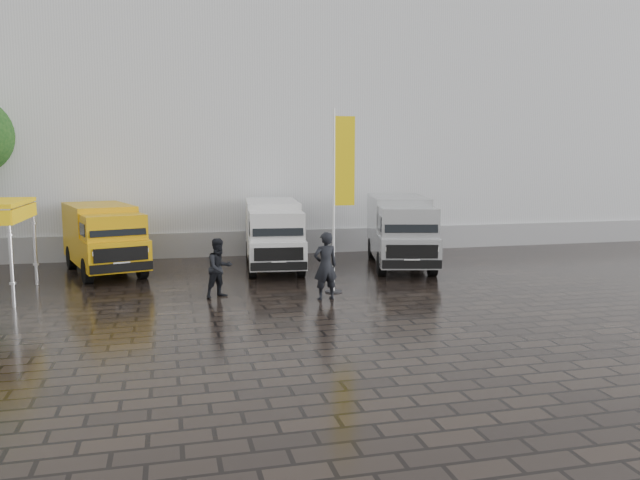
% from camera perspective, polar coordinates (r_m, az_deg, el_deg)
% --- Properties ---
extents(ground, '(120.00, 120.00, 0.00)m').
position_cam_1_polar(ground, '(18.58, 2.96, -4.84)').
color(ground, black).
rests_on(ground, ground).
extents(exhibition_hall, '(44.00, 16.00, 12.00)m').
position_cam_1_polar(exhibition_hall, '(34.21, -1.56, 10.90)').
color(exhibition_hall, silver).
rests_on(exhibition_hall, ground).
extents(hall_plinth, '(44.00, 0.15, 1.00)m').
position_cam_1_polar(hall_plinth, '(26.57, 2.16, -0.01)').
color(hall_plinth, gray).
rests_on(hall_plinth, ground).
extents(van_yellow, '(3.31, 5.43, 2.35)m').
position_cam_1_polar(van_yellow, '(22.79, -19.15, 0.04)').
color(van_yellow, '#D3970B').
rests_on(van_yellow, ground).
extents(van_white, '(2.41, 5.71, 2.40)m').
position_cam_1_polar(van_white, '(22.55, -4.31, 0.43)').
color(van_white, silver).
rests_on(van_white, ground).
extents(van_silver, '(3.28, 6.17, 2.54)m').
position_cam_1_polar(van_silver, '(23.02, 7.33, 0.71)').
color(van_silver, '#A7AAAC').
rests_on(van_silver, ground).
extents(flagpole, '(0.88, 0.50, 5.39)m').
position_cam_1_polar(flagpole, '(18.32, 1.83, 4.58)').
color(flagpole, black).
rests_on(flagpole, ground).
extents(wheelie_bin, '(0.74, 0.74, 0.98)m').
position_cam_1_polar(wheelie_bin, '(27.29, 9.64, 0.07)').
color(wheelie_bin, black).
rests_on(wheelie_bin, ground).
extents(person_front, '(0.75, 0.54, 1.92)m').
position_cam_1_polar(person_front, '(17.52, 0.50, -2.38)').
color(person_front, black).
rests_on(person_front, ground).
extents(person_tent, '(1.04, 0.97, 1.71)m').
position_cam_1_polar(person_tent, '(18.05, -9.18, -2.54)').
color(person_tent, black).
rests_on(person_tent, ground).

